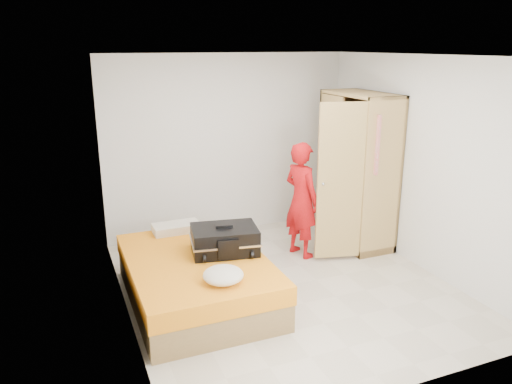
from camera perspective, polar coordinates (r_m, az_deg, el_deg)
name	(u,v)px	position (r m, az deg, el deg)	size (l,w,h in m)	color
room	(288,178)	(5.47, 3.70, 1.56)	(4.00, 4.02, 2.60)	beige
bed	(197,279)	(5.56, -6.78, -9.83)	(1.42, 2.02, 0.50)	olive
wardrobe	(356,174)	(6.98, 11.33, 2.01)	(1.16, 1.20, 2.10)	tan
person	(301,200)	(6.52, 5.22, -0.90)	(0.56, 0.37, 1.53)	red
suitcase	(225,240)	(5.53, -3.61, -5.48)	(0.81, 0.65, 0.31)	black
round_cushion	(223,275)	(4.88, -3.77, -9.46)	(0.40, 0.40, 0.15)	beige
pillow	(176,228)	(6.20, -9.09, -4.06)	(0.56, 0.29, 0.10)	beige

